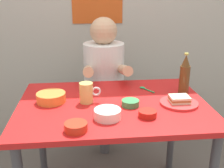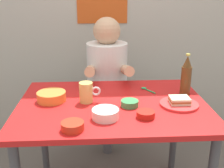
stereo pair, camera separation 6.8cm
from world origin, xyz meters
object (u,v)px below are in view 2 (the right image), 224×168
(dip_bowl_green, at_px, (130,103))
(stool, at_px, (107,116))
(person_seated, at_px, (107,69))
(plate_orange, at_px, (179,104))
(dining_table, at_px, (112,117))
(beer_bottle, at_px, (186,76))
(sandwich, at_px, (179,100))
(beer_mug, at_px, (86,92))

(dip_bowl_green, bearing_deg, stool, 98.34)
(stool, height_order, person_seated, person_seated)
(plate_orange, distance_m, dip_bowl_green, 0.28)
(dining_table, xyz_separation_m, beer_bottle, (0.46, 0.11, 0.21))
(plate_orange, xyz_separation_m, beer_bottle, (0.08, 0.17, 0.11))
(beer_bottle, bearing_deg, sandwich, -116.60)
(dining_table, xyz_separation_m, beer_mug, (-0.15, 0.03, 0.15))
(plate_orange, distance_m, beer_bottle, 0.22)
(person_seated, distance_m, beer_bottle, 0.70)
(plate_orange, xyz_separation_m, dip_bowl_green, (-0.28, 0.00, 0.01))
(dining_table, xyz_separation_m, sandwich, (0.38, -0.06, 0.13))
(plate_orange, bearing_deg, dip_bowl_green, 179.01)
(dining_table, xyz_separation_m, plate_orange, (0.38, -0.06, 0.10))
(dip_bowl_green, bearing_deg, dining_table, 151.28)
(person_seated, xyz_separation_m, beer_bottle, (0.47, -0.51, 0.09))
(person_seated, distance_m, plate_orange, 0.78)
(stool, xyz_separation_m, person_seated, (0.00, -0.01, 0.42))
(beer_bottle, bearing_deg, stool, 132.07)
(sandwich, bearing_deg, beer_bottle, 63.40)
(dip_bowl_green, bearing_deg, sandwich, -0.99)
(person_seated, distance_m, dip_bowl_green, 0.68)
(beer_mug, bearing_deg, person_seated, 76.20)
(plate_orange, bearing_deg, dining_table, 171.47)
(person_seated, bearing_deg, dip_bowl_green, -81.52)
(plate_orange, height_order, beer_mug, beer_mug)
(beer_mug, relative_size, dip_bowl_green, 1.26)
(person_seated, xyz_separation_m, beer_mug, (-0.15, -0.59, 0.03))
(plate_orange, height_order, beer_bottle, beer_bottle)
(beer_bottle, bearing_deg, dining_table, -166.53)
(sandwich, distance_m, beer_bottle, 0.21)
(sandwich, height_order, beer_mug, beer_mug)
(stool, xyz_separation_m, beer_bottle, (0.47, -0.52, 0.51))
(dining_table, bearing_deg, plate_orange, -8.53)
(beer_bottle, xyz_separation_m, dip_bowl_green, (-0.37, -0.16, -0.10))
(person_seated, relative_size, plate_orange, 3.27)
(plate_orange, bearing_deg, stool, 119.23)
(stool, distance_m, beer_bottle, 0.87)
(stool, relative_size, person_seated, 0.63)
(person_seated, relative_size, dip_bowl_green, 7.20)
(sandwich, relative_size, beer_bottle, 0.42)
(person_seated, height_order, sandwich, person_seated)
(person_seated, height_order, beer_bottle, person_seated)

